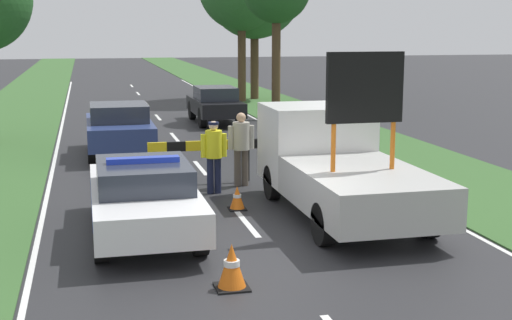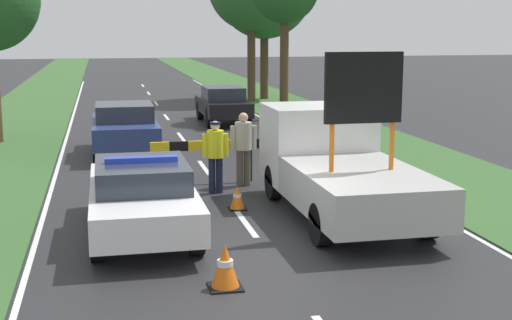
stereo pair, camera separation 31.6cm
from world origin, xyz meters
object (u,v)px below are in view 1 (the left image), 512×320
Objects in this scene: traffic_cone_near_truck at (232,266)px; traffic_cone_centre_front at (237,198)px; work_truck at (336,163)px; traffic_cone_near_police at (284,160)px; queued_car_hatch_blue at (119,128)px; police_car at (143,196)px; police_officer at (214,151)px; road_barrier at (204,148)px; pedestrian_civilian at (241,143)px; queued_car_sedan_black at (215,104)px.

traffic_cone_centre_front is at bearing 77.04° from traffic_cone_near_truck.
work_truck is 4.97m from traffic_cone_near_truck.
traffic_cone_near_police is 5.43m from queued_car_hatch_blue.
work_truck is (4.04, 0.78, 0.28)m from police_car.
police_officer reaches higher than police_car.
road_barrier is 0.97m from pedestrian_civilian.
queued_car_sedan_black is (4.10, 15.23, 0.04)m from police_car.
queued_car_sedan_black reaches higher than traffic_cone_near_police.
work_truck reaches higher than pedestrian_civilian.
pedestrian_civilian is (-1.40, 2.87, 0.03)m from work_truck.
traffic_cone_centre_front is at bearing 105.97° from queued_car_hatch_blue.
police_car is 6.80m from traffic_cone_near_police.
traffic_cone_near_police is (2.34, 2.31, -0.75)m from police_officer.
work_truck is at bearing -35.39° from pedestrian_civilian.
police_officer is 12.43m from queued_car_sedan_black.
traffic_cone_near_truck is at bearing 110.71° from police_officer.
traffic_cone_near_police is at bearing 75.85° from pedestrian_civilian.
traffic_cone_near_truck is at bearing 95.07° from queued_car_hatch_blue.
police_car reaches higher than traffic_cone_near_truck.
queued_car_sedan_black is (2.27, 11.09, -0.10)m from road_barrier.
traffic_cone_near_truck is 11.86m from queued_car_hatch_blue.
queued_car_sedan_black is (2.24, 12.22, -0.23)m from police_officer.
queued_car_hatch_blue is at bearing 146.44° from pedestrian_civilian.
police_car is 4.13m from work_truck.
work_truck is 10.71× the size of traffic_cone_near_police.
work_truck is at bearing 162.77° from police_officer.
work_truck is at bearing 15.91° from police_car.
traffic_cone_near_police is at bearing -106.85° from police_officer.
pedestrian_civilian reaches higher than queued_car_sedan_black.
work_truck is at bearing -91.95° from traffic_cone_near_police.
police_car is at bearing -97.31° from pedestrian_civilian.
queued_car_sedan_black is at bearing 78.49° from road_barrier.
police_car is 1.12× the size of queued_car_sedan_black.
traffic_cone_near_police is 9.92m from queued_car_sedan_black.
queued_car_hatch_blue is at bearing 95.17° from police_car.
police_officer reaches higher than road_barrier.
queued_car_sedan_black is (3.07, 18.34, 0.44)m from traffic_cone_near_truck.
pedestrian_civilian reaches higher than road_barrier.
police_officer is at bearing 97.34° from traffic_cone_centre_front.
traffic_cone_near_truck reaches higher than traffic_cone_near_police.
pedestrian_civilian is at bearing -132.78° from traffic_cone_near_police.
pedestrian_civilian is 6.98m from traffic_cone_near_truck.
traffic_cone_near_truck is at bearing -110.61° from traffic_cone_near_police.
pedestrian_civilian is at bearing 76.54° from traffic_cone_near_truck.
traffic_cone_centre_front is 0.12× the size of queued_car_hatch_blue.
police_officer reaches higher than traffic_cone_near_police.
police_car reaches higher than queued_car_sedan_black.
traffic_cone_near_truck is (-3.17, -8.44, 0.08)m from traffic_cone_near_police.
police_officer is 0.40× the size of queued_car_hatch_blue.
traffic_cone_near_police is 9.01m from traffic_cone_near_truck.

